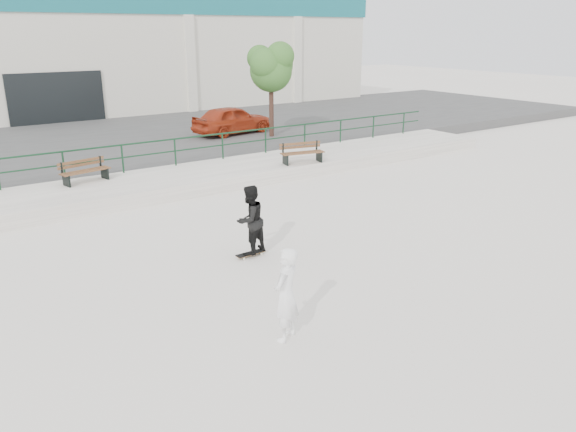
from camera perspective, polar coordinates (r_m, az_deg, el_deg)
ground at (r=12.39m, az=5.28°, el=-7.18°), size 120.00×120.00×0.00m
ledge at (r=20.07m, az=-12.36°, el=3.28°), size 30.00×3.00×0.50m
parking_strip at (r=27.94m, az=-19.23°, el=6.88°), size 60.00×14.00×0.50m
railing at (r=21.02m, az=-13.93°, el=6.63°), size 28.00×0.06×1.03m
commercial_building at (r=41.15m, az=-25.59°, el=15.62°), size 44.20×16.33×8.00m
bench_left at (r=19.86m, az=-19.96°, el=4.30°), size 1.70×0.80×0.76m
bench_right at (r=21.48m, az=1.42°, el=6.43°), size 1.75×0.83×0.78m
tree at (r=26.79m, az=-1.70°, el=15.01°), size 2.45×2.18×4.35m
red_car at (r=27.80m, az=-5.70°, el=9.72°), size 4.25×2.24×1.38m
skateboard at (r=13.94m, az=-3.81°, el=-3.82°), size 0.79×0.24×0.09m
standing_skater at (r=13.63m, az=-3.88°, el=-0.39°), size 0.99×0.87×1.72m
seated_skater at (r=10.02m, az=-0.19°, el=-8.00°), size 0.77×0.68×1.76m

